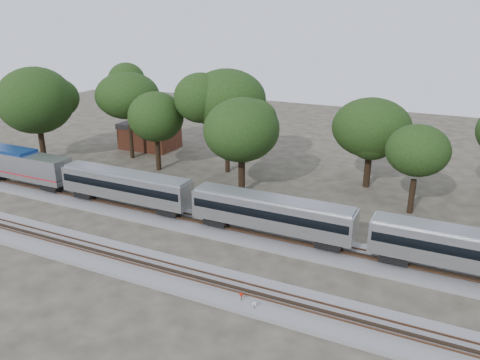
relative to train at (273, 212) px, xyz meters
The scene contains 15 objects.
ground 8.57m from the train, 131.33° to the right, with size 160.00×160.00×0.00m, color #383328.
track_far 6.01m from the train, behind, with size 160.00×5.00×0.73m.
track_near 11.67m from the train, 117.82° to the right, with size 160.00×5.00×0.73m.
train is the anchor object (origin of this frame).
switch_stand_red 11.73m from the train, 80.10° to the right, with size 0.35×0.07×1.10m.
switch_stand_white 12.51m from the train, 74.41° to the right, with size 0.30×0.06×0.96m.
switch_lever 12.02m from the train, 81.52° to the right, with size 0.50×0.30×0.30m, color #512D19.
brick_building 39.07m from the train, 143.86° to the left, with size 9.16×6.58×4.32m.
tree_0 43.58m from the train, 166.84° to the left, with size 9.51×9.51×13.40m.
tree_1 35.64m from the train, 151.03° to the left, with size 9.97×9.97×14.06m.
tree_2 27.59m from the train, 149.41° to the left, with size 7.96×7.96×11.23m.
tree_3 23.42m from the train, 128.75° to the left, with size 10.57×10.57×14.90m.
tree_4 14.70m from the train, 128.34° to the left, with size 8.32×8.32×11.72m.
tree_5 21.09m from the train, 74.94° to the left, with size 8.04×8.04×11.33m.
tree_6 18.17m from the train, 48.89° to the left, with size 7.53×7.53×10.62m.
Camera 1 is at (20.69, -33.48, 21.55)m, focal length 35.00 mm.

